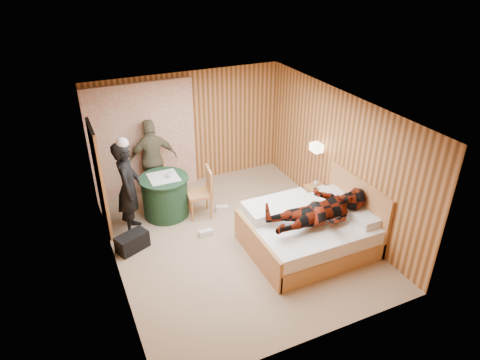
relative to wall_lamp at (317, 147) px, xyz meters
name	(u,v)px	position (x,y,z in m)	size (l,w,h in m)	color
floor	(236,239)	(-1.92, -0.45, -1.30)	(4.20, 5.00, 0.01)	tan
ceiling	(235,109)	(-1.92, -0.45, 1.20)	(4.20, 5.00, 0.01)	silver
wall_back	(188,129)	(-1.92, 2.05, -0.05)	(4.20, 0.02, 2.50)	tan
wall_left	(108,207)	(-4.02, -0.45, -0.05)	(0.02, 5.00, 2.50)	tan
wall_right	(338,157)	(0.18, -0.45, -0.05)	(0.02, 5.00, 2.50)	tan
curtain	(143,140)	(-2.92, 1.98, -0.10)	(2.20, 0.08, 2.40)	silver
doorway	(99,179)	(-3.98, 0.95, -0.28)	(0.06, 0.90, 2.05)	black
wall_lamp	(317,147)	(0.00, 0.00, 0.00)	(0.26, 0.24, 0.16)	gold
bed	(310,230)	(-0.80, -1.16, -0.97)	(2.12, 1.67, 1.15)	#C1784F
nightstand	(318,200)	(-0.04, -0.26, -1.03)	(0.40, 0.55, 0.53)	#C1784F
round_table	(165,196)	(-2.83, 0.90, -0.88)	(0.95, 0.95, 0.84)	#1B3A26
chair_far	(156,174)	(-2.82, 1.64, -0.76)	(0.47, 0.47, 0.93)	#C1784F
chair_near	(204,189)	(-2.14, 0.58, -0.72)	(0.52, 0.52, 1.01)	#C1784F
duffel_bag	(132,242)	(-3.69, 0.04, -1.14)	(0.55, 0.30, 0.31)	black
sneaker_left	(206,233)	(-2.38, -0.11, -1.24)	(0.26, 0.10, 0.11)	silver
sneaker_right	(222,208)	(-1.77, 0.56, -1.25)	(0.24, 0.10, 0.11)	silver
woman_standing	(128,188)	(-3.54, 0.65, -0.40)	(0.65, 0.43, 1.79)	black
man_at_table	(153,159)	(-2.83, 1.70, -0.44)	(1.01, 0.42, 1.72)	#6B6547
man_on_bed	(322,203)	(-0.77, -1.39, -0.30)	(1.77, 0.67, 0.86)	#661909
book_lower	(320,189)	(-0.04, -0.31, -0.76)	(0.17, 0.22, 0.02)	silver
book_upper	(320,189)	(-0.04, -0.31, -0.74)	(0.16, 0.22, 0.02)	silver
cup_nightstand	(315,184)	(-0.04, -0.13, -0.73)	(0.10, 0.10, 0.09)	silver
cup_table	(169,175)	(-2.73, 0.85, -0.41)	(0.12, 0.12, 0.10)	silver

